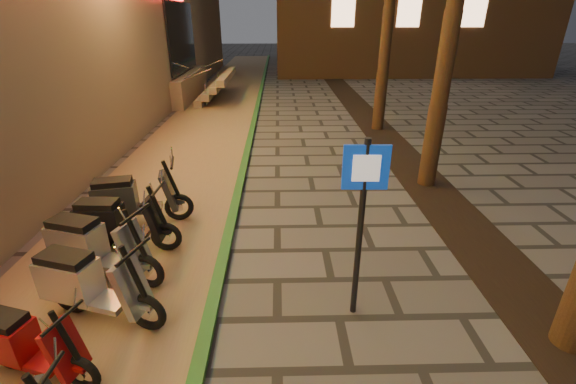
{
  "coord_description": "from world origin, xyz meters",
  "views": [
    {
      "loc": [
        0.05,
        -1.48,
        3.7
      ],
      "look_at": [
        0.18,
        3.99,
        1.2
      ],
      "focal_mm": 24.0,
      "sensor_mm": 36.0,
      "label": 1
    }
  ],
  "objects_px": {
    "scooter_8": "(93,247)",
    "scooter_9": "(116,223)",
    "scooter_7": "(88,284)",
    "scooter_10": "(131,199)",
    "pedestrian_sign": "(362,208)",
    "scooter_6": "(23,344)"
  },
  "relations": [
    {
      "from": "scooter_8",
      "to": "scooter_9",
      "type": "xyz_separation_m",
      "value": [
        0.03,
        0.79,
        -0.03
      ]
    },
    {
      "from": "scooter_7",
      "to": "scooter_8",
      "type": "xyz_separation_m",
      "value": [
        -0.29,
        0.86,
        0.02
      ]
    },
    {
      "from": "scooter_9",
      "to": "scooter_10",
      "type": "distance_m",
      "value": 0.89
    },
    {
      "from": "scooter_9",
      "to": "scooter_10",
      "type": "bearing_deg",
      "value": 96.41
    },
    {
      "from": "scooter_7",
      "to": "scooter_10",
      "type": "relative_size",
      "value": 0.97
    },
    {
      "from": "scooter_6",
      "to": "scooter_10",
      "type": "relative_size",
      "value": 0.82
    },
    {
      "from": "pedestrian_sign",
      "to": "scooter_8",
      "type": "height_order",
      "value": "pedestrian_sign"
    },
    {
      "from": "scooter_7",
      "to": "scooter_8",
      "type": "bearing_deg",
      "value": 125.65
    },
    {
      "from": "scooter_9",
      "to": "scooter_10",
      "type": "xyz_separation_m",
      "value": [
        -0.05,
        0.89,
        0.02
      ]
    },
    {
      "from": "pedestrian_sign",
      "to": "scooter_10",
      "type": "xyz_separation_m",
      "value": [
        -3.81,
        2.53,
        -1.05
      ]
    },
    {
      "from": "scooter_6",
      "to": "scooter_7",
      "type": "relative_size",
      "value": 0.84
    },
    {
      "from": "pedestrian_sign",
      "to": "scooter_9",
      "type": "distance_m",
      "value": 4.24
    },
    {
      "from": "scooter_7",
      "to": "scooter_9",
      "type": "distance_m",
      "value": 1.68
    },
    {
      "from": "scooter_8",
      "to": "scooter_6",
      "type": "bearing_deg",
      "value": -73.71
    },
    {
      "from": "scooter_7",
      "to": "scooter_9",
      "type": "bearing_deg",
      "value": 115.79
    },
    {
      "from": "scooter_8",
      "to": "scooter_9",
      "type": "relative_size",
      "value": 1.05
    },
    {
      "from": "scooter_9",
      "to": "scooter_10",
      "type": "height_order",
      "value": "scooter_10"
    },
    {
      "from": "pedestrian_sign",
      "to": "scooter_9",
      "type": "bearing_deg",
      "value": 157.98
    },
    {
      "from": "scooter_9",
      "to": "scooter_7",
      "type": "bearing_deg",
      "value": -78.23
    },
    {
      "from": "scooter_7",
      "to": "scooter_10",
      "type": "xyz_separation_m",
      "value": [
        -0.31,
        2.55,
        0.01
      ]
    },
    {
      "from": "pedestrian_sign",
      "to": "scooter_7",
      "type": "xyz_separation_m",
      "value": [
        -3.5,
        -0.01,
        -1.06
      ]
    },
    {
      "from": "scooter_7",
      "to": "scooter_10",
      "type": "bearing_deg",
      "value": 113.94
    }
  ]
}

